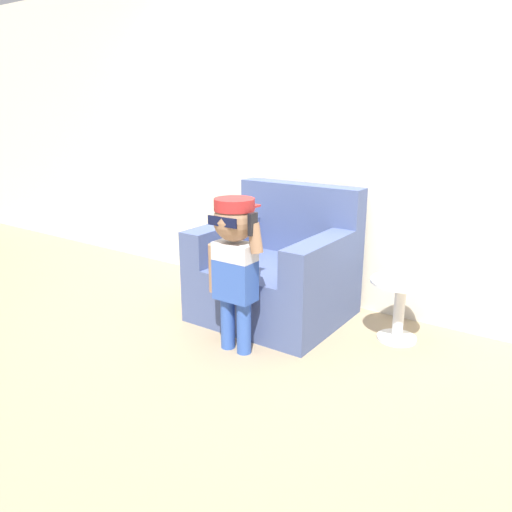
{
  "coord_description": "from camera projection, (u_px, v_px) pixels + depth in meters",
  "views": [
    {
      "loc": [
        1.94,
        -2.65,
        1.49
      ],
      "look_at": [
        0.13,
        -0.04,
        0.55
      ],
      "focal_mm": 35.0,
      "sensor_mm": 36.0,
      "label": 1
    }
  ],
  "objects": [
    {
      "name": "armchair",
      "position": [
        277.0,
        273.0,
        3.67
      ],
      "size": [
        1.0,
        0.9,
        0.95
      ],
      "color": "#475684",
      "rests_on": "ground_plane"
    },
    {
      "name": "ground_plane",
      "position": [
        244.0,
        325.0,
        3.57
      ],
      "size": [
        10.0,
        10.0,
        0.0
      ],
      "primitive_type": "plane",
      "color": "#998466"
    },
    {
      "name": "wall_back",
      "position": [
        305.0,
        134.0,
        3.83
      ],
      "size": [
        10.0,
        0.05,
        2.6
      ],
      "color": "beige",
      "rests_on": "ground_plane"
    },
    {
      "name": "person_child",
      "position": [
        235.0,
        252.0,
        3.02
      ],
      "size": [
        0.4,
        0.3,
        0.98
      ],
      "color": "#3356AD",
      "rests_on": "ground_plane"
    },
    {
      "name": "side_table",
      "position": [
        400.0,
        304.0,
        3.28
      ],
      "size": [
        0.4,
        0.4,
        0.42
      ],
      "color": "white",
      "rests_on": "ground_plane"
    }
  ]
}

